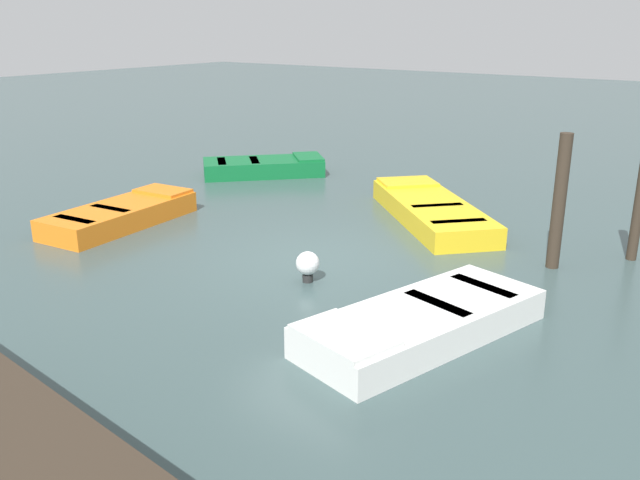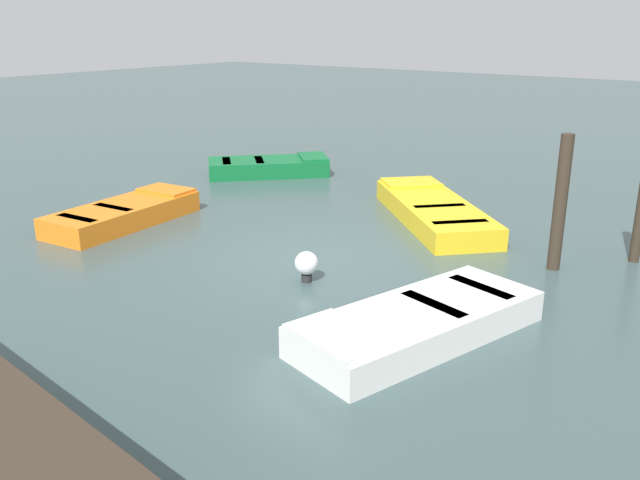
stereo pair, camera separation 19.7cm
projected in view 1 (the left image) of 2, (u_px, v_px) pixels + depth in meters
The scene contains 8 objects.
ground_plane at pixel (320, 260), 11.18m from camera, with size 80.00×80.00×0.00m, color #384C4C.
rowboat_white at pixel (421, 322), 8.38m from camera, with size 2.12×3.57×0.46m.
rowboat_green at pixel (264, 167), 17.26m from camera, with size 2.99×3.04×0.46m.
rowboat_orange at pixel (121, 214), 13.04m from camera, with size 1.48×3.20×0.46m.
rowboat_yellow at pixel (431, 210), 13.34m from camera, with size 3.77×3.68×0.46m.
mooring_piling_far_left at pixel (559, 202), 10.52m from camera, with size 0.20×0.20×2.17m, color #33281E.
mooring_piling_mid_right at pixel (639, 207), 10.93m from camera, with size 0.16×0.16×1.80m, color #33281E.
marker_buoy at pixel (308, 264), 10.17m from camera, with size 0.36×0.36×0.48m.
Camera 1 is at (-6.12, 8.56, 3.80)m, focal length 37.79 mm.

